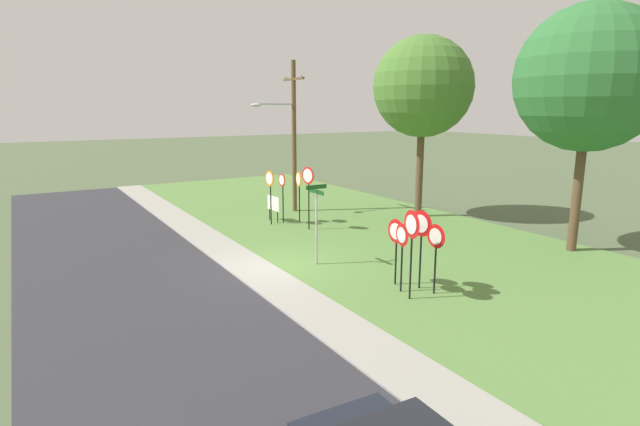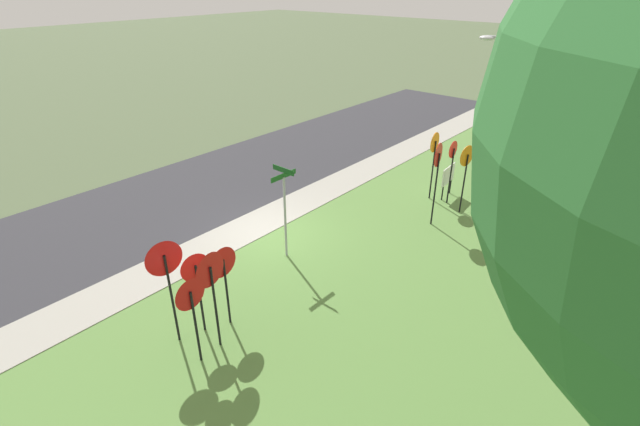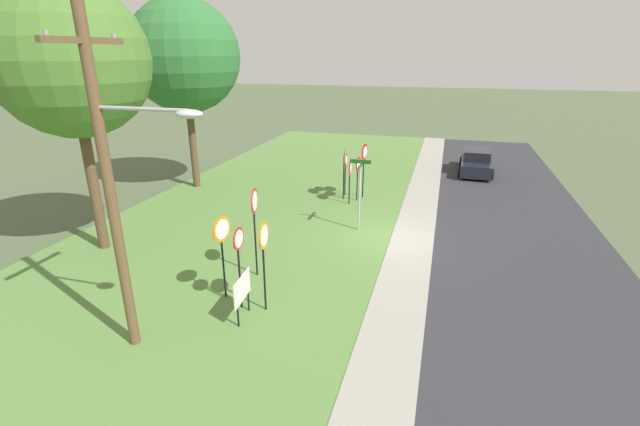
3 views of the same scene
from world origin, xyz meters
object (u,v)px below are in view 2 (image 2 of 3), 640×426
(stop_sign_near_right, at_px, (466,164))
(utility_pole, at_px, (535,83))
(stop_sign_far_center, at_px, (452,160))
(yield_sign_far_right, at_px, (223,269))
(yield_sign_near_right, at_px, (191,302))
(yield_sign_far_left, at_px, (166,268))
(street_name_post, at_px, (285,205))
(stop_sign_far_left, at_px, (437,166))
(yield_sign_center, at_px, (196,275))
(yield_sign_near_left, at_px, (211,278))
(notice_board, at_px, (448,176))
(stop_sign_near_left, at_px, (434,151))

(stop_sign_near_right, distance_m, utility_pole, 3.70)
(stop_sign_far_center, height_order, yield_sign_far_right, stop_sign_far_center)
(stop_sign_near_right, distance_m, yield_sign_near_right, 10.55)
(yield_sign_far_left, xyz_separation_m, street_name_post, (-4.26, -0.61, -0.29))
(yield_sign_near_right, bearing_deg, yield_sign_far_right, -159.83)
(stop_sign_far_left, distance_m, yield_sign_far_left, 9.09)
(yield_sign_center, bearing_deg, yield_sign_far_right, 165.85)
(stop_sign_near_right, xyz_separation_m, yield_sign_near_left, (9.89, -1.23, 0.03))
(yield_sign_center, distance_m, street_name_post, 3.74)
(street_name_post, xyz_separation_m, notice_board, (-7.03, 1.73, -0.88))
(stop_sign_near_right, bearing_deg, street_name_post, -13.41)
(stop_sign_far_left, height_order, yield_sign_far_right, stop_sign_far_left)
(yield_sign_near_right, distance_m, yield_sign_far_right, 1.32)
(yield_sign_near_right, distance_m, yield_sign_center, 0.99)
(stop_sign_near_left, bearing_deg, yield_sign_near_right, -3.98)
(street_name_post, bearing_deg, stop_sign_far_center, 163.79)
(street_name_post, bearing_deg, yield_sign_center, 12.78)
(yield_sign_far_left, bearing_deg, yield_sign_near_left, 131.72)
(utility_pole, bearing_deg, stop_sign_far_center, -37.30)
(yield_sign_near_right, bearing_deg, stop_sign_near_right, 172.21)
(stop_sign_near_left, xyz_separation_m, notice_board, (-0.56, 0.43, -1.06))
(stop_sign_far_center, distance_m, yield_sign_far_left, 10.91)
(stop_sign_near_right, bearing_deg, yield_sign_near_left, 3.09)
(stop_sign_near_left, bearing_deg, notice_board, 137.23)
(stop_sign_near_right, bearing_deg, notice_board, -122.08)
(stop_sign_near_left, height_order, stop_sign_near_right, stop_sign_near_left)
(stop_sign_near_right, distance_m, notice_board, 1.63)
(stop_sign_near_left, bearing_deg, yield_sign_near_left, -4.25)
(yield_sign_near_left, bearing_deg, yield_sign_center, -104.21)
(utility_pole, relative_size, notice_board, 6.32)
(yield_sign_far_right, bearing_deg, yield_sign_near_right, 20.00)
(notice_board, bearing_deg, yield_sign_near_right, -5.37)
(stop_sign_far_center, xyz_separation_m, yield_sign_far_right, (9.64, -0.96, -0.15))
(stop_sign_far_center, xyz_separation_m, yield_sign_near_right, (10.87, -0.48, -0.13))
(stop_sign_far_center, height_order, street_name_post, street_name_post)
(yield_sign_near_right, relative_size, yield_sign_far_left, 0.81)
(stop_sign_near_left, bearing_deg, yield_sign_far_right, -6.75)
(stop_sign_near_left, height_order, yield_sign_near_right, stop_sign_near_left)
(stop_sign_near_left, relative_size, yield_sign_center, 1.22)
(stop_sign_near_right, xyz_separation_m, stop_sign_far_center, (-0.39, -0.69, -0.11))
(yield_sign_near_left, height_order, notice_board, yield_sign_near_left)
(stop_sign_far_left, distance_m, yield_sign_far_right, 7.88)
(utility_pole, bearing_deg, yield_sign_far_right, -12.54)
(yield_sign_near_right, height_order, utility_pole, utility_pole)
(yield_sign_near_left, distance_m, utility_pole, 12.90)
(stop_sign_near_right, distance_m, stop_sign_far_left, 1.57)
(street_name_post, relative_size, notice_board, 2.30)
(stop_sign_near_left, relative_size, yield_sign_near_left, 1.05)
(stop_sign_near_right, height_order, street_name_post, street_name_post)
(utility_pole, bearing_deg, stop_sign_far_left, -17.83)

